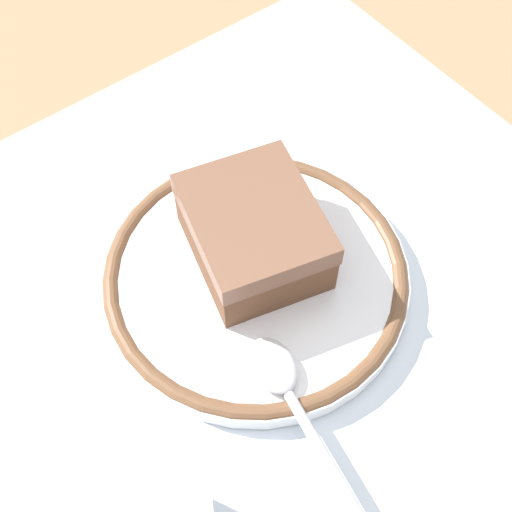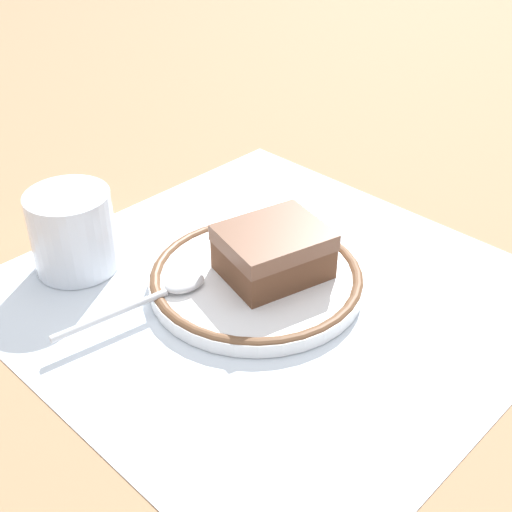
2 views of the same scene
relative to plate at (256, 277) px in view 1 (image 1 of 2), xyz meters
The scene contains 5 objects.
ground_plane 0.02m from the plate, 91.44° to the left, with size 2.40×2.40×0.00m, color #9E7551.
placemat 0.02m from the plate, 91.44° to the left, with size 0.42×0.43×0.00m, color silver.
plate is the anchor object (origin of this frame).
cake_slice 0.03m from the plate, 147.38° to the left, with size 0.10×0.09×0.04m.
spoon 0.08m from the plate, 24.24° to the right, with size 0.14×0.04×0.01m.
Camera 1 is at (0.18, -0.15, 0.38)m, focal length 49.06 mm.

